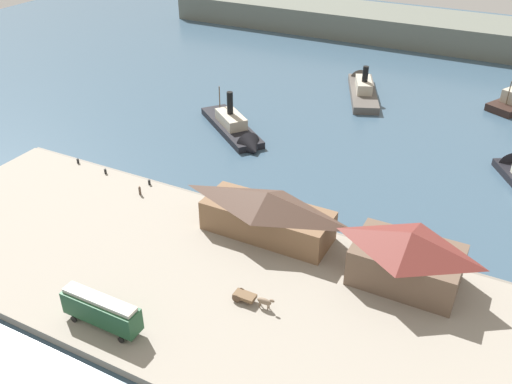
{
  "coord_description": "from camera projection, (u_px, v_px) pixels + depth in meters",
  "views": [
    {
      "loc": [
        29.72,
        -71.15,
        51.14
      ],
      "look_at": [
        -7.45,
        0.21,
        2.0
      ],
      "focal_mm": 38.84,
      "sensor_mm": 36.0,
      "label": 1
    }
  ],
  "objects": [
    {
      "name": "ground_plane",
      "position": [
        295.0,
        214.0,
        92.23
      ],
      "size": [
        320.0,
        320.0,
        0.0
      ],
      "primitive_type": "plane",
      "color": "#385166"
    },
    {
      "name": "quay_promenade",
      "position": [
        229.0,
        289.0,
        75.26
      ],
      "size": [
        110.0,
        36.0,
        1.2
      ],
      "primitive_type": "cube",
      "color": "gray",
      "rests_on": "ground"
    },
    {
      "name": "seawall_edge",
      "position": [
        286.0,
        222.0,
        89.24
      ],
      "size": [
        110.0,
        0.8,
        1.0
      ],
      "primitive_type": "cube",
      "color": "slate",
      "rests_on": "ground"
    },
    {
      "name": "ferry_shed_customs_shed",
      "position": [
        267.0,
        213.0,
        83.32
      ],
      "size": [
        20.2,
        7.75,
        7.47
      ],
      "color": "brown",
      "rests_on": "quay_promenade"
    },
    {
      "name": "ferry_shed_east_terminal",
      "position": [
        407.0,
        257.0,
        73.75
      ],
      "size": [
        14.41,
        9.57,
        8.1
      ],
      "color": "brown",
      "rests_on": "quay_promenade"
    },
    {
      "name": "street_tram",
      "position": [
        101.0,
        310.0,
        67.3
      ],
      "size": [
        10.68,
        2.71,
        4.52
      ],
      "color": "#1E4C2D",
      "rests_on": "quay_promenade"
    },
    {
      "name": "horse_cart",
      "position": [
        252.0,
        298.0,
        71.59
      ],
      "size": [
        5.76,
        1.67,
        1.87
      ],
      "color": "brown",
      "rests_on": "quay_promenade"
    },
    {
      "name": "pedestrian_near_east_shed",
      "position": [
        140.0,
        191.0,
        94.74
      ],
      "size": [
        0.42,
        0.42,
        1.68
      ],
      "color": "#4C3D33",
      "rests_on": "quay_promenade"
    },
    {
      "name": "mooring_post_east",
      "position": [
        78.0,
        161.0,
        104.58
      ],
      "size": [
        0.44,
        0.44,
        0.9
      ],
      "primitive_type": "cylinder",
      "color": "black",
      "rests_on": "quay_promenade"
    },
    {
      "name": "mooring_post_center_east",
      "position": [
        149.0,
        182.0,
        97.78
      ],
      "size": [
        0.44,
        0.44,
        0.9
      ],
      "primitive_type": "cylinder",
      "color": "black",
      "rests_on": "quay_promenade"
    },
    {
      "name": "mooring_post_center_west",
      "position": [
        105.0,
        171.0,
        101.19
      ],
      "size": [
        0.44,
        0.44,
        0.9
      ],
      "primitive_type": "cylinder",
      "color": "black",
      "rests_on": "quay_promenade"
    },
    {
      "name": "ferry_departing_north",
      "position": [
        237.0,
        131.0,
        117.01
      ],
      "size": [
        22.47,
        19.38,
        10.53
      ],
      "color": "black",
      "rests_on": "ground"
    },
    {
      "name": "ferry_outer_harbor",
      "position": [
        362.0,
        87.0,
        138.79
      ],
      "size": [
        14.77,
        25.4,
        9.86
      ],
      "color": "#514C47",
      "rests_on": "ground"
    },
    {
      "name": "far_headland",
      "position": [
        439.0,
        31.0,
        173.4
      ],
      "size": [
        180.0,
        24.0,
        8.0
      ],
      "primitive_type": "cube",
      "color": "#60665B",
      "rests_on": "ground"
    }
  ]
}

